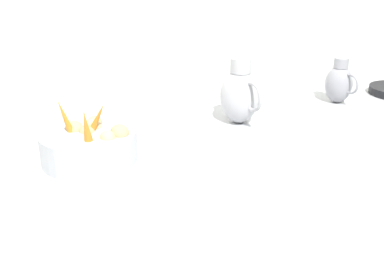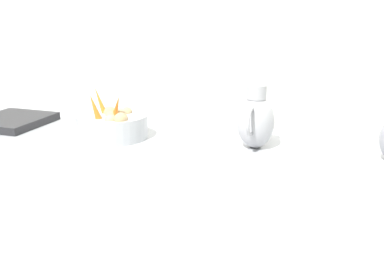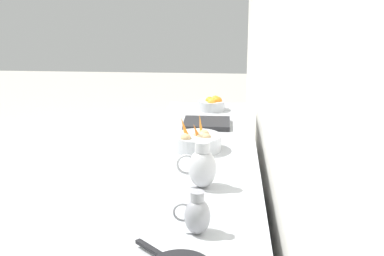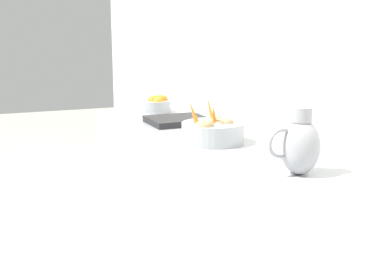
# 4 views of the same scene
# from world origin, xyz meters

# --- Properties ---
(prep_counter) EXTENTS (0.68, 2.95, 0.92)m
(prep_counter) POSITION_xyz_m (-1.50, -0.20, 0.46)
(prep_counter) COLOR #ADAFB5
(prep_counter) RESTS_ON ground_plane
(vegetable_colander) EXTENTS (0.30, 0.30, 0.22)m
(vegetable_colander) POSITION_xyz_m (-1.46, -0.41, 0.97)
(vegetable_colander) COLOR #ADAFB5
(vegetable_colander) RESTS_ON prep_counter
(metal_pitcher_tall) EXTENTS (0.21, 0.15, 0.25)m
(metal_pitcher_tall) POSITION_xyz_m (-1.52, 0.20, 1.03)
(metal_pitcher_tall) COLOR #A3A3A8
(metal_pitcher_tall) RESTS_ON prep_counter
(counter_sink_basin) EXTENTS (0.34, 0.30, 0.04)m
(counter_sink_basin) POSITION_xyz_m (-1.50, -0.96, 0.94)
(counter_sink_basin) COLOR #232326
(counter_sink_basin) RESTS_ON prep_counter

